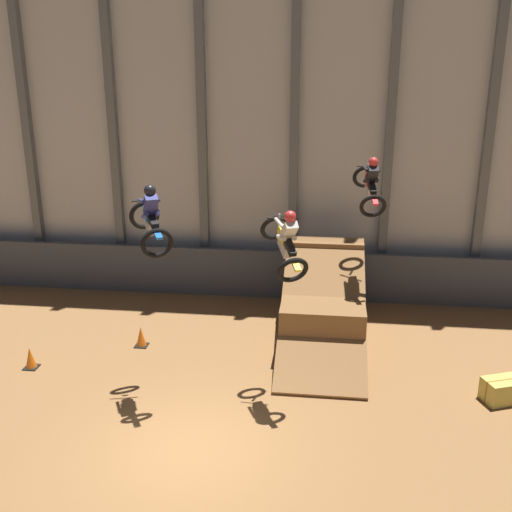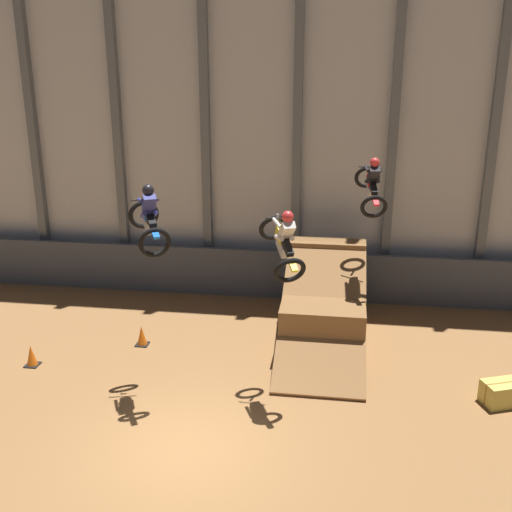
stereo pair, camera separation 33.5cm
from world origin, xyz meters
The scene contains 10 objects.
ground_plane centered at (0.00, 0.00, 0.00)m, with size 60.00×60.00×0.00m, color olive.
arena_back_wall centered at (0.00, 9.43, 6.38)m, with size 32.00×0.40×12.77m.
lower_barrier centered at (0.00, 8.74, 0.84)m, with size 31.36×0.20×1.67m.
dirt_ramp centered at (2.67, 5.84, 0.91)m, with size 2.33×5.17×2.68m.
rider_bike_left_air centered at (-1.27, 2.31, 4.33)m, with size 1.41×1.83×1.60m.
rider_bike_center_air centered at (1.78, 2.48, 3.89)m, with size 1.33×1.86×1.69m.
rider_bike_right_air centered at (3.83, 6.16, 4.50)m, with size 0.95×1.89×1.68m.
traffic_cone_near_ramp centered at (-4.95, 2.95, 0.28)m, with size 0.36×0.36×0.58m.
traffic_cone_arena_edge centered at (-2.44, 4.55, 0.28)m, with size 0.36×0.36×0.58m.
hay_bale_trackside centered at (6.99, 2.79, 0.28)m, with size 1.06×0.89×0.57m.
Camera 1 is at (2.69, -10.38, 7.74)m, focal length 42.00 mm.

